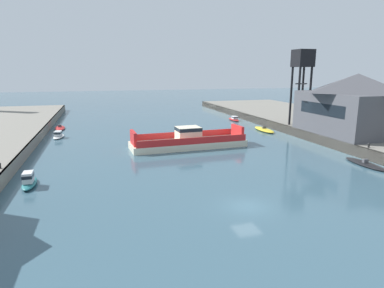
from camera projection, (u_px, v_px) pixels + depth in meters
The scene contains 13 objects.
ground_plane at pixel (247, 206), 31.85m from camera, with size 400.00×400.00×0.00m, color #385666.
chain_ferry at pixel (188, 141), 56.42m from camera, with size 19.98×6.99×3.52m.
moored_boat_near_left at pixel (264, 130), 71.95m from camera, with size 2.75×8.12×1.04m.
moored_boat_near_right at pixel (60, 128), 74.31m from camera, with size 2.67×6.69×0.96m.
moored_boat_mid_left at pixel (234, 119), 86.88m from camera, with size 1.99×6.01×1.20m.
moored_boat_mid_right at pixel (58, 135), 64.38m from camera, with size 2.31×5.07×1.38m.
moored_boat_far_left at pixel (365, 164), 45.79m from camera, with size 2.31×7.35×0.86m.
moored_boat_far_right at pixel (29, 181), 37.28m from camera, with size 1.54×4.87×1.73m.
warehouse_shed at pixel (355, 104), 59.05m from camera, with size 14.23×16.95×10.64m.
crane_tower at pixel (302, 66), 65.92m from camera, with size 3.44×3.44×15.27m.
bollard_right_aft at pixel (369, 145), 48.44m from camera, with size 0.32×0.32×0.71m.
bollard_left_far at pixel (0, 165), 38.05m from camera, with size 0.32×0.32×0.71m.
bollard_right_far at pixel (355, 141), 51.11m from camera, with size 0.32×0.32×0.71m.
Camera 1 is at (-13.32, -27.17, 12.82)m, focal length 30.75 mm.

